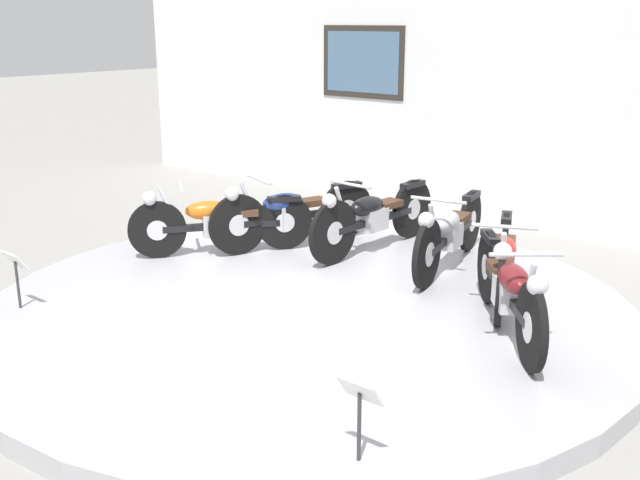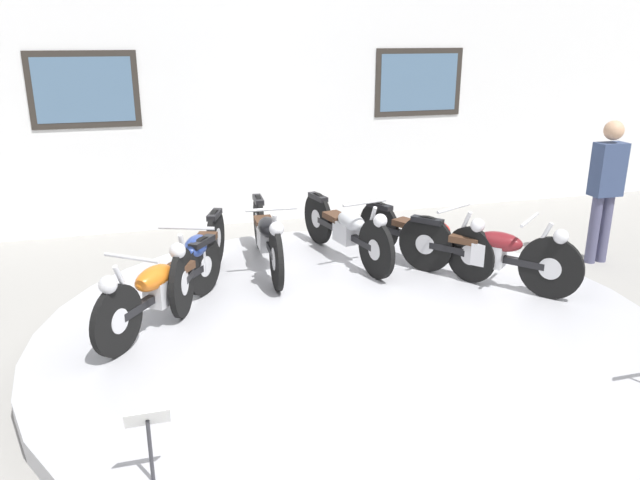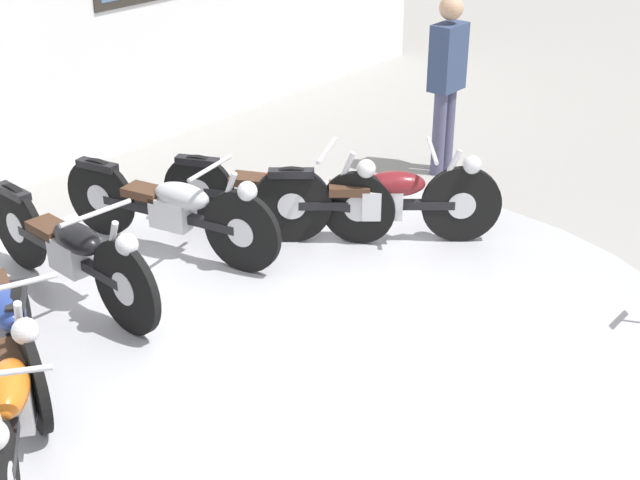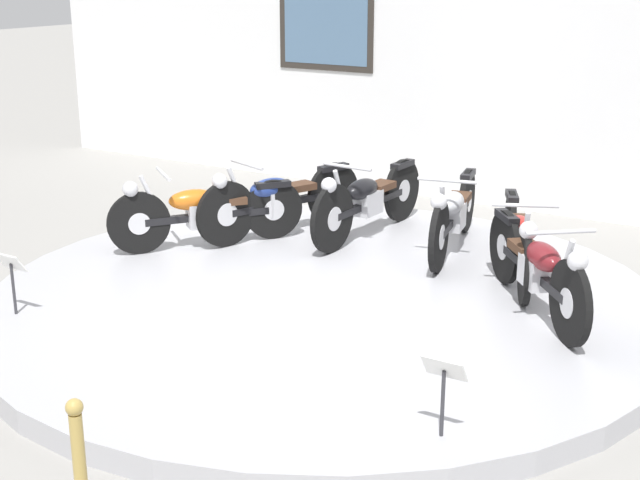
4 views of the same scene
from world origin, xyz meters
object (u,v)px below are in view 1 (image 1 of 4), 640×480
info_placard_front_left (16,268)px  info_placard_front_centre (360,402)px  motorcycle_blue (291,211)px  motorcycle_black (373,215)px  motorcycle_red (503,258)px  motorcycle_orange (218,220)px  motorcycle_maroon (509,288)px  motorcycle_silver (449,231)px

info_placard_front_left → info_placard_front_centre: 3.68m
motorcycle_blue → motorcycle_black: (0.80, 0.42, 0.01)m
info_placard_front_centre → motorcycle_red: bearing=101.2°
motorcycle_orange → info_placard_front_left: (-0.17, -2.19, -0.00)m
motorcycle_maroon → motorcycle_orange: bearing=-179.9°
motorcycle_blue → info_placard_front_centre: (3.10, -2.90, -0.02)m
motorcycle_blue → motorcycle_red: size_ratio=1.05×
motorcycle_orange → motorcycle_black: 1.65m
motorcycle_blue → motorcycle_silver: bearing=13.6°
motorcycle_red → info_placard_front_centre: (0.57, -2.89, -0.01)m
motorcycle_blue → info_placard_front_centre: motorcycle_blue is taller
info_placard_front_centre → motorcycle_orange: bearing=148.1°
motorcycle_blue → motorcycle_silver: 1.78m
motorcycle_silver → motorcycle_orange: bearing=-152.2°
info_placard_front_centre → info_placard_front_left: bearing=180.0°
motorcycle_red → info_placard_front_centre: motorcycle_red is taller
motorcycle_silver → info_placard_front_centre: bearing=-67.6°
motorcycle_red → info_placard_front_left: 4.24m
motorcycle_silver → info_placard_front_left: size_ratio=3.84×
motorcycle_orange → info_placard_front_left: bearing=-94.4°
motorcycle_black → info_placard_front_left: size_ratio=3.94×
motorcycle_red → info_placard_front_left: bearing=-137.0°
motorcycle_silver → motorcycle_blue: bearing=-166.4°
motorcycle_silver → info_placard_front_centre: size_ratio=3.84×
motorcycle_blue → motorcycle_maroon: 3.02m
motorcycle_maroon → info_placard_front_centre: motorcycle_maroon is taller
motorcycle_blue → motorcycle_silver: motorcycle_blue is taller
info_placard_front_left → info_placard_front_centre: (3.68, 0.00, 0.00)m
motorcycle_orange → info_placard_front_centre: motorcycle_orange is taller
motorcycle_orange → motorcycle_maroon: motorcycle_maroon is taller
motorcycle_red → motorcycle_black: bearing=166.3°
motorcycle_black → motorcycle_red: (1.73, -0.42, -0.03)m
motorcycle_blue → info_placard_front_left: (-0.58, -2.90, -0.02)m
motorcycle_maroon → motorcycle_blue: bearing=166.5°
motorcycle_silver → info_placard_front_left: (-2.31, -3.32, -0.02)m
motorcycle_orange → motorcycle_maroon: 3.34m
motorcycle_orange → motorcycle_maroon: size_ratio=1.02×
motorcycle_blue → motorcycle_black: size_ratio=0.94×
motorcycle_orange → info_placard_front_centre: size_ratio=3.11×
motorcycle_blue → motorcycle_red: motorcycle_blue is taller
info_placard_front_left → motorcycle_silver: bearing=55.1°
info_placard_front_centre → motorcycle_maroon: bearing=94.4°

